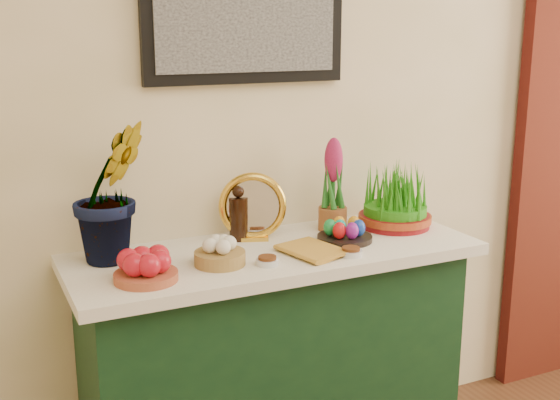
# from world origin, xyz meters

# --- Properties ---
(sideboard) EXTENTS (1.30, 0.45, 0.85)m
(sideboard) POSITION_xyz_m (-0.46, 2.00, 0.42)
(sideboard) COLOR #14381B
(sideboard) RESTS_ON ground
(tablecloth) EXTENTS (1.40, 0.55, 0.04)m
(tablecloth) POSITION_xyz_m (-0.46, 2.00, 0.87)
(tablecloth) COLOR white
(tablecloth) RESTS_ON sideboard
(hyacinth_green) EXTENTS (0.36, 0.32, 0.60)m
(hyacinth_green) POSITION_xyz_m (-0.98, 2.11, 1.19)
(hyacinth_green) COLOR #246F24
(hyacinth_green) RESTS_ON tablecloth
(apple_bowl) EXTENTS (0.20, 0.20, 0.10)m
(apple_bowl) POSITION_xyz_m (-0.93, 1.88, 0.93)
(apple_bowl) COLOR #A84D30
(apple_bowl) RESTS_ON tablecloth
(garlic_basket) EXTENTS (0.21, 0.21, 0.09)m
(garlic_basket) POSITION_xyz_m (-0.69, 1.92, 0.93)
(garlic_basket) COLOR #AE8546
(garlic_basket) RESTS_ON tablecloth
(vinegar_cruet) EXTENTS (0.07, 0.07, 0.20)m
(vinegar_cruet) POSITION_xyz_m (-0.53, 2.14, 0.98)
(vinegar_cruet) COLOR black
(vinegar_cruet) RESTS_ON tablecloth
(mirror) EXTENTS (0.24, 0.13, 0.24)m
(mirror) POSITION_xyz_m (-0.48, 2.13, 1.01)
(mirror) COLOR gold
(mirror) RESTS_ON tablecloth
(book) EXTENTS (0.19, 0.24, 0.03)m
(book) POSITION_xyz_m (-0.45, 1.87, 0.90)
(book) COLOR gold
(book) RESTS_ON tablecloth
(spice_dish_left) EXTENTS (0.07, 0.07, 0.03)m
(spice_dish_left) POSITION_xyz_m (-0.55, 1.86, 0.90)
(spice_dish_left) COLOR silver
(spice_dish_left) RESTS_ON tablecloth
(spice_dish_right) EXTENTS (0.07, 0.07, 0.03)m
(spice_dish_right) POSITION_xyz_m (-0.26, 1.82, 0.90)
(spice_dish_right) COLOR silver
(spice_dish_right) RESTS_ON tablecloth
(egg_plate) EXTENTS (0.22, 0.22, 0.08)m
(egg_plate) POSITION_xyz_m (-0.20, 1.97, 0.92)
(egg_plate) COLOR black
(egg_plate) RESTS_ON tablecloth
(hyacinth_pink) EXTENTS (0.11, 0.11, 0.35)m
(hyacinth_pink) POSITION_xyz_m (-0.17, 2.11, 1.05)
(hyacinth_pink) COLOR brown
(hyacinth_pink) RESTS_ON tablecloth
(wheatgrass_sabzeh) EXTENTS (0.27, 0.27, 0.22)m
(wheatgrass_sabzeh) POSITION_xyz_m (0.06, 2.05, 0.99)
(wheatgrass_sabzeh) COLOR maroon
(wheatgrass_sabzeh) RESTS_ON tablecloth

